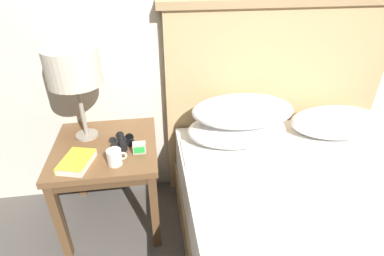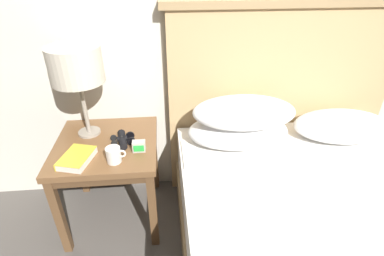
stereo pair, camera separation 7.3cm
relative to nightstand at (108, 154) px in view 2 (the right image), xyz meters
name	(u,v)px [view 2 (the right image)]	position (x,y,z in m)	size (l,w,h in m)	color
nightstand	(108,154)	(0.00, 0.00, 0.00)	(0.58, 0.58, 0.57)	brown
bed	(323,236)	(1.09, -0.55, -0.18)	(1.52, 1.87, 1.29)	olive
table_lamp	(76,66)	(-0.11, 0.12, 0.50)	(0.28, 0.28, 0.53)	gray
book_on_nightstand	(76,158)	(-0.12, -0.16, 0.10)	(0.19, 0.23, 0.04)	silver
binoculars_pair	(123,139)	(0.10, -0.01, 0.10)	(0.15, 0.16, 0.05)	black
coffee_mug	(114,155)	(0.08, -0.19, 0.12)	(0.10, 0.08, 0.08)	silver
alarm_clock	(139,146)	(0.20, -0.10, 0.11)	(0.07, 0.05, 0.06)	#B7B2A8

